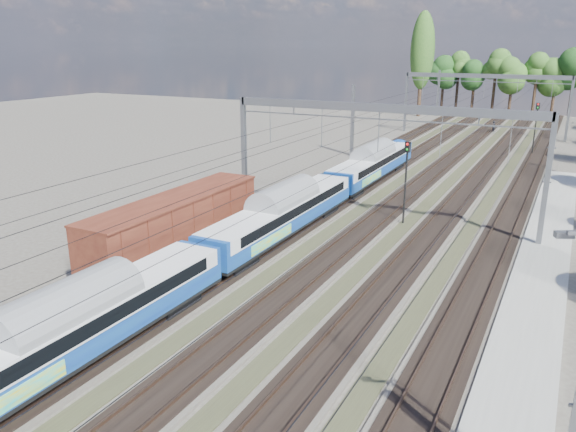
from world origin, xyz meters
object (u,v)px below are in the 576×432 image
at_px(signal_near, 406,173).
at_px(signal_far, 536,123).
at_px(emu_train, 281,209).
at_px(worker, 494,127).
at_px(freight_boxcar, 176,222).

distance_m(signal_near, signal_far, 34.58).
bearing_deg(emu_train, worker, 84.38).
xyz_separation_m(worker, signal_near, (0.63, -51.50, 3.07)).
bearing_deg(worker, signal_far, -148.16).
bearing_deg(signal_far, signal_near, -119.97).
bearing_deg(freight_boxcar, worker, 80.95).
bearing_deg(signal_far, worker, 92.20).
distance_m(freight_boxcar, worker, 65.64).
bearing_deg(worker, freight_boxcar, -178.86).
bearing_deg(emu_train, signal_near, 49.82).
relative_size(emu_train, freight_boxcar, 3.85).
xyz_separation_m(emu_train, worker, (5.82, 59.13, -1.39)).
relative_size(emu_train, signal_near, 8.99).
xyz_separation_m(freight_boxcar, signal_near, (10.95, 13.31, 1.66)).
xyz_separation_m(worker, signal_far, (6.95, -17.50, 3.15)).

